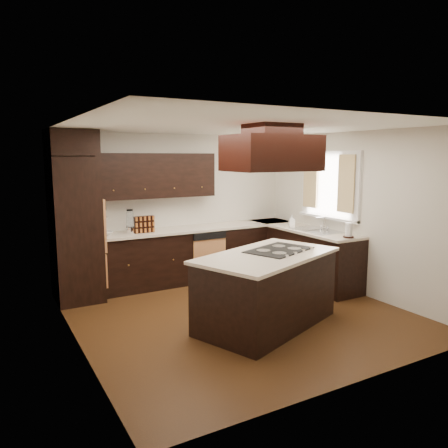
{
  "coord_description": "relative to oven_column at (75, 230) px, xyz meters",
  "views": [
    {
      "loc": [
        -2.97,
        -4.84,
        2.13
      ],
      "look_at": [
        0.1,
        0.6,
        1.15
      ],
      "focal_mm": 35.0,
      "sensor_mm": 36.0,
      "label": 1
    }
  ],
  "objects": [
    {
      "name": "island_top",
      "position": [
        1.88,
        -2.19,
        -0.16
      ],
      "size": [
        2.13,
        1.65,
        0.04
      ],
      "primitive_type": "cube",
      "rotation": [
        0.0,
        0.0,
        0.37
      ],
      "color": "beige",
      "rests_on": "island"
    },
    {
      "name": "hood_duct",
      "position": [
        1.88,
        -2.25,
        1.38
      ],
      "size": [
        0.55,
        0.5,
        0.13
      ],
      "primitive_type": "cube",
      "color": "black",
      "rests_on": "ceiling"
    },
    {
      "name": "paper_towel",
      "position": [
        3.57,
        -1.89,
        -0.03
      ],
      "size": [
        0.12,
        0.12,
        0.22
      ],
      "primitive_type": "cylinder",
      "rotation": [
        0.0,
        0.0,
        0.15
      ],
      "color": "white",
      "rests_on": "countertop_right"
    },
    {
      "name": "spice_rack",
      "position": [
        1.06,
        0.03,
        -0.01
      ],
      "size": [
        0.32,
        0.08,
        0.27
      ],
      "primitive_type": "cube",
      "rotation": [
        0.0,
        0.0,
        -0.01
      ],
      "color": "black",
      "rests_on": "countertop_back"
    },
    {
      "name": "sink_rim",
      "position": [
        3.58,
        -1.16,
        -0.14
      ],
      "size": [
        0.52,
        0.84,
        0.01
      ],
      "primitive_type": "cube",
      "color": "silver",
      "rests_on": "countertop_right"
    },
    {
      "name": "oven_column",
      "position": [
        0.0,
        0.0,
        0.0
      ],
      "size": [
        0.65,
        0.75,
        2.12
      ],
      "primitive_type": "cube",
      "color": "black",
      "rests_on": "floor"
    },
    {
      "name": "wall_front",
      "position": [
        1.78,
        -3.81,
        0.19
      ],
      "size": [
        4.2,
        0.02,
        2.5
      ],
      "primitive_type": "cube",
      "color": "beige",
      "rests_on": "ground"
    },
    {
      "name": "window_frame",
      "position": [
        3.85,
        -1.16,
        0.59
      ],
      "size": [
        0.06,
        1.32,
        1.12
      ],
      "primitive_type": "cube",
      "color": "white",
      "rests_on": "wall_right"
    },
    {
      "name": "base_cabinets_right",
      "position": [
        3.58,
        -0.8,
        -0.62
      ],
      "size": [
        0.6,
        2.4,
        0.88
      ],
      "primitive_type": "cube",
      "color": "black",
      "rests_on": "floor"
    },
    {
      "name": "ceiling",
      "position": [
        1.78,
        -1.71,
        1.45
      ],
      "size": [
        4.2,
        4.2,
        0.02
      ],
      "primitive_type": "cube",
      "color": "white",
      "rests_on": "ground"
    },
    {
      "name": "blender_pitcher",
      "position": [
        0.84,
        0.06,
        0.09
      ],
      "size": [
        0.13,
        0.13,
        0.26
      ],
      "primitive_type": "cone",
      "color": "silver",
      "rests_on": "blender_base"
    },
    {
      "name": "wall_back",
      "position": [
        1.78,
        0.4,
        0.19
      ],
      "size": [
        4.2,
        0.02,
        2.5
      ],
      "primitive_type": "cube",
      "color": "beige",
      "rests_on": "ground"
    },
    {
      "name": "countertop_right",
      "position": [
        3.56,
        -0.8,
        -0.16
      ],
      "size": [
        0.63,
        2.4,
        0.04
      ],
      "primitive_type": "cube",
      "color": "beige",
      "rests_on": "base_cabinets_right"
    },
    {
      "name": "base_cabinets_back",
      "position": [
        1.81,
        0.09,
        -0.62
      ],
      "size": [
        2.93,
        0.6,
        0.88
      ],
      "primitive_type": "cube",
      "color": "black",
      "rests_on": "floor"
    },
    {
      "name": "curtain_right",
      "position": [
        3.79,
        -0.74,
        0.64
      ],
      "size": [
        0.02,
        0.34,
        0.9
      ],
      "primitive_type": "cube",
      "color": "#FBF0C0",
      "rests_on": "wall_right"
    },
    {
      "name": "upper_cabinets",
      "position": [
        1.34,
        0.23,
        0.75
      ],
      "size": [
        2.0,
        0.34,
        0.72
      ],
      "primitive_type": "cube",
      "color": "black",
      "rests_on": "wall_back"
    },
    {
      "name": "mixing_bowl",
      "position": [
        0.44,
        0.1,
        -0.11
      ],
      "size": [
        0.3,
        0.3,
        0.06
      ],
      "primitive_type": "imported",
      "rotation": [
        0.0,
        0.0,
        0.19
      ],
      "color": "white",
      "rests_on": "countertop_back"
    },
    {
      "name": "countertop_back",
      "position": [
        1.81,
        0.08,
        -0.16
      ],
      "size": [
        2.93,
        0.63,
        0.04
      ],
      "primitive_type": "cube",
      "color": "beige",
      "rests_on": "base_cabinets_back"
    },
    {
      "name": "floor",
      "position": [
        1.78,
        -1.71,
        -1.07
      ],
      "size": [
        4.2,
        4.2,
        0.02
      ],
      "primitive_type": "cube",
      "color": "#533115",
      "rests_on": "ground"
    },
    {
      "name": "curtain_left",
      "position": [
        3.79,
        -1.57,
        0.64
      ],
      "size": [
        0.02,
        0.34,
        0.9
      ],
      "primitive_type": "cube",
      "color": "#FBF0C0",
      "rests_on": "wall_right"
    },
    {
      "name": "dishwasher_front",
      "position": [
        2.1,
        -0.2,
        -0.66
      ],
      "size": [
        0.6,
        0.05,
        0.72
      ],
      "primitive_type": "cube",
      "color": "#DC9155",
      "rests_on": "floor"
    },
    {
      "name": "blender_base",
      "position": [
        0.84,
        0.06,
        -0.09
      ],
      "size": [
        0.15,
        0.15,
        0.1
      ],
      "primitive_type": "cylinder",
      "color": "silver",
      "rests_on": "countertop_back"
    },
    {
      "name": "wall_left",
      "position": [
        -0.33,
        -1.71,
        0.19
      ],
      "size": [
        0.02,
        4.2,
        2.5
      ],
      "primitive_type": "cube",
      "color": "beige",
      "rests_on": "ground"
    },
    {
      "name": "soap_bottle",
      "position": [
        3.5,
        -0.61,
        -0.04
      ],
      "size": [
        0.12,
        0.12,
        0.2
      ],
      "primitive_type": "imported",
      "rotation": [
        0.0,
        0.0,
        -0.38
      ],
      "color": "white",
      "rests_on": "countertop_right"
    },
    {
      "name": "wall_right",
      "position": [
        3.88,
        -1.71,
        0.19
      ],
      "size": [
        0.02,
        4.2,
        2.5
      ],
      "primitive_type": "cube",
      "color": "beige",
      "rests_on": "ground"
    },
    {
      "name": "island",
      "position": [
        1.88,
        -2.19,
        -0.62
      ],
      "size": [
        2.04,
        1.57,
        0.88
      ],
      "primitive_type": "cube",
      "rotation": [
        0.0,
        0.0,
        0.37
      ],
      "color": "black",
      "rests_on": "floor"
    },
    {
      "name": "wall_oven_face",
      "position": [
        0.35,
        0.0,
        0.06
      ],
      "size": [
        0.05,
        0.62,
        0.78
      ],
      "primitive_type": "cube",
      "color": "#DC9155",
      "rests_on": "oven_column"
    },
    {
      "name": "window_pane",
      "position": [
        3.87,
        -1.16,
        0.59
      ],
      "size": [
        0.0,
        1.2,
        1.0
      ],
      "primitive_type": "cube",
      "color": "white",
      "rests_on": "wall_right"
    },
    {
      "name": "cooktop",
      "position": [
        2.13,
        -2.09,
        -0.13
      ],
      "size": [
        1.0,
        0.84,
        0.01
      ],
      "primitive_type": "cube",
      "rotation": [
        0.0,
        0.0,
        0.37
      ],
      "color": "black",
      "rests_on": "island_top"
    },
    {
      "name": "range_hood",
      "position": [
        1.88,
        -2.25,
        1.1
      ],
      "size": [
        1.05,
        0.72,
        0.42
      ],
      "primitive_type": "cube",
      "color": "black",
      "rests_on": "ceiling"
    }
  ]
}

